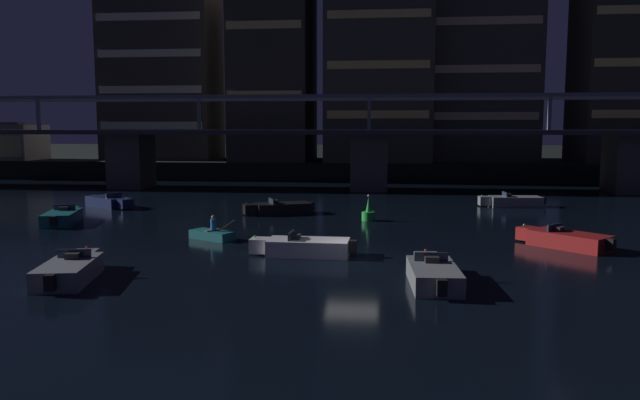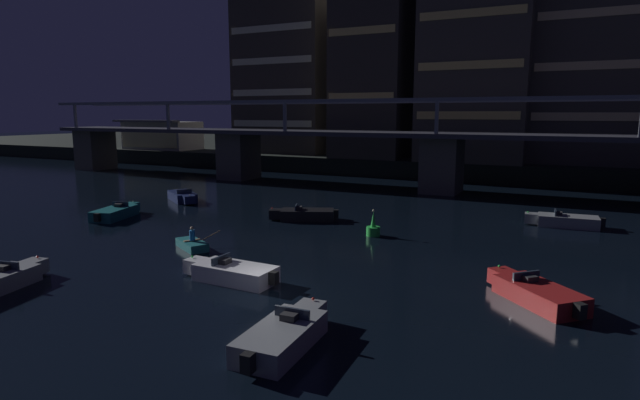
% 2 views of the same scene
% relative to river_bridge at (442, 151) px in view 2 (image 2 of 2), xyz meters
% --- Properties ---
extents(ground_plane, '(400.00, 400.00, 0.00)m').
position_rel_river_bridge_xyz_m(ground_plane, '(0.00, -33.19, -4.19)').
color(ground_plane, black).
extents(far_riverbank, '(240.00, 80.00, 2.20)m').
position_rel_river_bridge_xyz_m(far_riverbank, '(0.00, 48.01, -3.09)').
color(far_riverbank, black).
rests_on(far_riverbank, ground).
extents(river_bridge, '(105.27, 6.40, 9.38)m').
position_rel_river_bridge_xyz_m(river_bridge, '(0.00, 0.00, 0.00)').
color(river_bridge, '#4C4944').
rests_on(river_bridge, ground).
extents(tower_west_low, '(13.83, 8.63, 22.15)m').
position_rel_river_bridge_xyz_m(tower_west_low, '(-26.76, 15.14, 8.93)').
color(tower_west_low, '#38332D').
rests_on(tower_west_low, far_riverbank).
extents(tower_west_tall, '(9.26, 12.92, 39.48)m').
position_rel_river_bridge_xyz_m(tower_west_tall, '(-12.17, 14.48, 17.59)').
color(tower_west_tall, '#38332D').
rests_on(tower_west_tall, far_riverbank).
extents(tower_central, '(12.41, 12.56, 28.12)m').
position_rel_river_bridge_xyz_m(tower_central, '(0.70, 14.30, 11.92)').
color(tower_central, '#423D38').
rests_on(tower_central, far_riverbank).
extents(tower_east_tall, '(12.89, 12.22, 27.46)m').
position_rel_river_bridge_xyz_m(tower_east_tall, '(13.12, 17.38, 11.59)').
color(tower_east_tall, '#423D38').
rests_on(tower_east_tall, far_riverbank).
extents(waterfront_pavilion, '(12.40, 7.40, 4.70)m').
position_rel_river_bridge_xyz_m(waterfront_pavilion, '(-48.17, 11.91, 0.25)').
color(waterfront_pavilion, '#B2AD9E').
rests_on(waterfront_pavilion, far_riverbank).
extents(speedboat_near_left, '(2.78, 5.18, 1.16)m').
position_rel_river_bridge_xyz_m(speedboat_near_left, '(-19.30, -24.02, -3.78)').
color(speedboat_near_left, '#196066').
rests_on(speedboat_near_left, ground).
extents(speedboat_mid_left, '(5.21, 1.90, 1.16)m').
position_rel_river_bridge_xyz_m(speedboat_mid_left, '(-2.38, -32.41, -3.78)').
color(speedboat_mid_left, silver).
rests_on(speedboat_mid_left, ground).
extents(speedboat_mid_center, '(4.75, 3.89, 1.16)m').
position_rel_river_bridge_xyz_m(speedboat_mid_center, '(-19.94, -15.75, -3.78)').
color(speedboat_mid_center, '#19234C').
rests_on(speedboat_mid_center, ground).
extents(speedboat_mid_right, '(5.22, 2.07, 1.16)m').
position_rel_river_bridge_xyz_m(speedboat_mid_right, '(11.61, -12.14, -3.78)').
color(speedboat_mid_right, gray).
rests_on(speedboat_mid_right, ground).
extents(speedboat_far_left, '(4.38, 4.40, 1.16)m').
position_rel_river_bridge_xyz_m(speedboat_far_left, '(10.84, -29.00, -3.78)').
color(speedboat_far_left, maroon).
rests_on(speedboat_far_left, ground).
extents(speedboat_far_center, '(2.00, 5.22, 1.16)m').
position_rel_river_bridge_xyz_m(speedboat_far_center, '(3.41, -37.37, -3.78)').
color(speedboat_far_center, gray).
rests_on(speedboat_far_center, ground).
extents(speedboat_far_right, '(5.01, 3.24, 1.16)m').
position_rel_river_bridge_xyz_m(speedboat_far_right, '(-5.96, -18.31, -3.78)').
color(speedboat_far_right, black).
rests_on(speedboat_far_right, ground).
extents(channel_buoy, '(0.90, 0.90, 1.76)m').
position_rel_river_bridge_xyz_m(channel_buoy, '(0.46, -20.79, -3.72)').
color(channel_buoy, green).
rests_on(channel_buoy, ground).
extents(dinghy_with_paddler, '(2.81, 2.71, 1.36)m').
position_rel_river_bridge_xyz_m(dinghy_with_paddler, '(-8.02, -28.60, -3.92)').
color(dinghy_with_paddler, '#196066').
rests_on(dinghy_with_paddler, ground).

